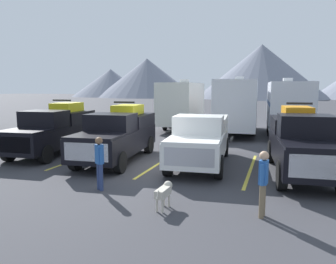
# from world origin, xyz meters

# --- Properties ---
(ground_plane) EXTENTS (240.00, 240.00, 0.00)m
(ground_plane) POSITION_xyz_m (0.00, 0.00, 0.00)
(ground_plane) COLOR #38383D
(pickup_truck_a) EXTENTS (2.55, 5.75, 2.60)m
(pickup_truck_a) POSITION_xyz_m (-5.68, 1.17, 1.18)
(pickup_truck_a) COLOR black
(pickup_truck_a) RESTS_ON ground
(pickup_truck_b) EXTENTS (2.58, 5.82, 2.57)m
(pickup_truck_b) POSITION_xyz_m (-1.99, 0.81, 1.17)
(pickup_truck_b) COLOR black
(pickup_truck_b) RESTS_ON ground
(pickup_truck_c) EXTENTS (2.59, 5.97, 2.11)m
(pickup_truck_c) POSITION_xyz_m (1.69, 1.20, 1.11)
(pickup_truck_c) COLOR white
(pickup_truck_c) RESTS_ON ground
(pickup_truck_d) EXTENTS (2.51, 5.92, 2.64)m
(pickup_truck_d) POSITION_xyz_m (5.57, 0.82, 1.24)
(pickup_truck_d) COLOR black
(pickup_truck_d) RESTS_ON ground
(lot_stripe_a) EXTENTS (0.12, 5.50, 0.01)m
(lot_stripe_a) POSITION_xyz_m (-7.56, 0.87, 0.00)
(lot_stripe_a) COLOR gold
(lot_stripe_a) RESTS_ON ground
(lot_stripe_b) EXTENTS (0.12, 5.50, 0.01)m
(lot_stripe_b) POSITION_xyz_m (-3.78, 0.87, 0.00)
(lot_stripe_b) COLOR gold
(lot_stripe_b) RESTS_ON ground
(lot_stripe_c) EXTENTS (0.12, 5.50, 0.01)m
(lot_stripe_c) POSITION_xyz_m (0.00, 0.87, 0.00)
(lot_stripe_c) COLOR gold
(lot_stripe_c) RESTS_ON ground
(lot_stripe_d) EXTENTS (0.12, 5.50, 0.01)m
(lot_stripe_d) POSITION_xyz_m (3.78, 0.87, 0.00)
(lot_stripe_d) COLOR gold
(lot_stripe_d) RESTS_ON ground
(camper_trailer_a) EXTENTS (2.79, 7.57, 3.84)m
(camper_trailer_a) POSITION_xyz_m (-2.28, 11.80, 2.02)
(camper_trailer_a) COLOR silver
(camper_trailer_a) RESTS_ON ground
(camper_trailer_b) EXTENTS (3.06, 9.21, 3.99)m
(camper_trailer_b) POSITION_xyz_m (2.01, 11.03, 2.10)
(camper_trailer_b) COLOR silver
(camper_trailer_b) RESTS_ON ground
(camper_trailer_c) EXTENTS (2.94, 8.66, 3.86)m
(camper_trailer_c) POSITION_xyz_m (5.30, 11.23, 2.03)
(camper_trailer_c) COLOR silver
(camper_trailer_c) RESTS_ON ground
(person_a) EXTENTS (0.23, 0.37, 1.68)m
(person_a) POSITION_xyz_m (4.44, -3.87, 0.97)
(person_a) COLOR #726047
(person_a) RESTS_ON ground
(person_b) EXTENTS (0.33, 0.30, 1.69)m
(person_b) POSITION_xyz_m (-0.51, -3.28, 0.97)
(person_b) COLOR navy
(person_b) RESTS_ON ground
(dog) EXTENTS (0.27, 0.92, 0.68)m
(dog) POSITION_xyz_m (1.93, -4.09, 0.46)
(dog) COLOR beige
(dog) RESTS_ON ground
(mountain_ridge) EXTENTS (134.72, 43.72, 15.39)m
(mountain_ridge) POSITION_xyz_m (4.07, 87.13, 6.49)
(mountain_ridge) COLOR slate
(mountain_ridge) RESTS_ON ground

